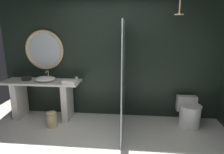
{
  "coord_description": "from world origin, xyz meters",
  "views": [
    {
      "loc": [
        0.44,
        -2.24,
        1.89
      ],
      "look_at": [
        0.12,
        0.95,
        1.1
      ],
      "focal_mm": 31.23,
      "sensor_mm": 36.0,
      "label": 1
    }
  ],
  "objects_px": {
    "waste_bin": "(52,119)",
    "tumbler_cup": "(76,79)",
    "toilet": "(189,113)",
    "tissue_box": "(27,78)",
    "folded_hand_towel": "(69,82)",
    "rain_shower_head": "(179,11)",
    "round_wall_mirror": "(44,50)",
    "vessel_sink": "(45,79)"
  },
  "relations": [
    {
      "from": "round_wall_mirror",
      "to": "toilet",
      "type": "xyz_separation_m",
      "value": [
        3.05,
        -0.31,
        -1.19
      ]
    },
    {
      "from": "round_wall_mirror",
      "to": "tumbler_cup",
      "type": "bearing_deg",
      "value": -15.76
    },
    {
      "from": "vessel_sink",
      "to": "rain_shower_head",
      "type": "distance_m",
      "value": 2.91
    },
    {
      "from": "tissue_box",
      "to": "toilet",
      "type": "relative_size",
      "value": 0.28
    },
    {
      "from": "tissue_box",
      "to": "waste_bin",
      "type": "height_order",
      "value": "tissue_box"
    },
    {
      "from": "rain_shower_head",
      "to": "waste_bin",
      "type": "xyz_separation_m",
      "value": [
        -2.35,
        -0.26,
        -2.03
      ]
    },
    {
      "from": "rain_shower_head",
      "to": "folded_hand_towel",
      "type": "distance_m",
      "value": 2.43
    },
    {
      "from": "rain_shower_head",
      "to": "tumbler_cup",
      "type": "bearing_deg",
      "value": 174.61
    },
    {
      "from": "waste_bin",
      "to": "round_wall_mirror",
      "type": "bearing_deg",
      "value": 117.5
    },
    {
      "from": "waste_bin",
      "to": "rain_shower_head",
      "type": "bearing_deg",
      "value": 6.39
    },
    {
      "from": "vessel_sink",
      "to": "round_wall_mirror",
      "type": "relative_size",
      "value": 0.51
    },
    {
      "from": "tumbler_cup",
      "to": "round_wall_mirror",
      "type": "relative_size",
      "value": 0.11
    },
    {
      "from": "toilet",
      "to": "tissue_box",
      "type": "bearing_deg",
      "value": 178.88
    },
    {
      "from": "round_wall_mirror",
      "to": "rain_shower_head",
      "type": "distance_m",
      "value": 2.82
    },
    {
      "from": "tissue_box",
      "to": "waste_bin",
      "type": "xyz_separation_m",
      "value": [
        0.67,
        -0.41,
        -0.71
      ]
    },
    {
      "from": "tumbler_cup",
      "to": "folded_hand_towel",
      "type": "distance_m",
      "value": 0.23
    },
    {
      "from": "vessel_sink",
      "to": "tissue_box",
      "type": "bearing_deg",
      "value": 176.85
    },
    {
      "from": "vessel_sink",
      "to": "toilet",
      "type": "xyz_separation_m",
      "value": [
        2.96,
        -0.04,
        -0.61
      ]
    },
    {
      "from": "vessel_sink",
      "to": "rain_shower_head",
      "type": "relative_size",
      "value": 1.16
    },
    {
      "from": "rain_shower_head",
      "to": "toilet",
      "type": "xyz_separation_m",
      "value": [
        0.36,
        0.08,
        -1.92
      ]
    },
    {
      "from": "vessel_sink",
      "to": "round_wall_mirror",
      "type": "distance_m",
      "value": 0.64
    },
    {
      "from": "vessel_sink",
      "to": "round_wall_mirror",
      "type": "xyz_separation_m",
      "value": [
        -0.1,
        0.27,
        0.57
      ]
    },
    {
      "from": "round_wall_mirror",
      "to": "rain_shower_head",
      "type": "height_order",
      "value": "rain_shower_head"
    },
    {
      "from": "toilet",
      "to": "folded_hand_towel",
      "type": "height_order",
      "value": "folded_hand_towel"
    },
    {
      "from": "round_wall_mirror",
      "to": "waste_bin",
      "type": "distance_m",
      "value": 1.49
    },
    {
      "from": "toilet",
      "to": "waste_bin",
      "type": "height_order",
      "value": "toilet"
    },
    {
      "from": "tissue_box",
      "to": "folded_hand_towel",
      "type": "distance_m",
      "value": 1.0
    },
    {
      "from": "tissue_box",
      "to": "waste_bin",
      "type": "bearing_deg",
      "value": -31.5
    },
    {
      "from": "round_wall_mirror",
      "to": "folded_hand_towel",
      "type": "distance_m",
      "value": 0.98
    },
    {
      "from": "tissue_box",
      "to": "vessel_sink",
      "type": "bearing_deg",
      "value": -3.15
    },
    {
      "from": "toilet",
      "to": "rain_shower_head",
      "type": "bearing_deg",
      "value": -167.08
    },
    {
      "from": "tumbler_cup",
      "to": "tissue_box",
      "type": "distance_m",
      "value": 1.08
    },
    {
      "from": "round_wall_mirror",
      "to": "folded_hand_towel",
      "type": "bearing_deg",
      "value": -32.41
    },
    {
      "from": "round_wall_mirror",
      "to": "toilet",
      "type": "bearing_deg",
      "value": -5.83
    },
    {
      "from": "toilet",
      "to": "folded_hand_towel",
      "type": "xyz_separation_m",
      "value": [
        -2.39,
        -0.11,
        0.59
      ]
    },
    {
      "from": "folded_hand_towel",
      "to": "waste_bin",
      "type": "bearing_deg",
      "value": -142.89
    },
    {
      "from": "tumbler_cup",
      "to": "toilet",
      "type": "distance_m",
      "value": 2.39
    },
    {
      "from": "vessel_sink",
      "to": "round_wall_mirror",
      "type": "bearing_deg",
      "value": 109.69
    },
    {
      "from": "waste_bin",
      "to": "tumbler_cup",
      "type": "bearing_deg",
      "value": 47.91
    },
    {
      "from": "folded_hand_towel",
      "to": "rain_shower_head",
      "type": "bearing_deg",
      "value": 0.68
    },
    {
      "from": "tissue_box",
      "to": "rain_shower_head",
      "type": "distance_m",
      "value": 3.3
    },
    {
      "from": "tissue_box",
      "to": "round_wall_mirror",
      "type": "relative_size",
      "value": 0.19
    }
  ]
}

